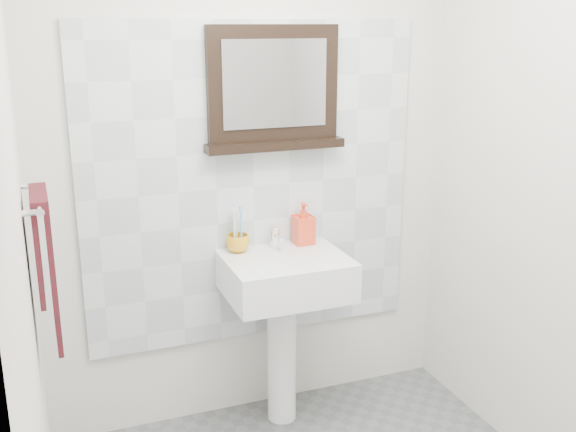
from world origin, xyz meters
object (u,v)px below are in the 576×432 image
(toothbrush_cup, at_px, (238,243))
(framed_mirror, at_px, (273,91))
(hand_towel, at_px, (46,256))
(soap_dispenser, at_px, (303,223))
(pedestal_sink, at_px, (285,294))

(toothbrush_cup, bearing_deg, framed_mirror, 13.97)
(hand_towel, bearing_deg, toothbrush_cup, 30.21)
(toothbrush_cup, height_order, soap_dispenser, soap_dispenser)
(pedestal_sink, height_order, soap_dispenser, soap_dispenser)
(pedestal_sink, distance_m, hand_towel, 1.16)
(pedestal_sink, xyz_separation_m, framed_mirror, (0.02, 0.19, 0.91))
(framed_mirror, height_order, hand_towel, framed_mirror)
(soap_dispenser, distance_m, hand_towel, 1.28)
(framed_mirror, distance_m, hand_towel, 1.26)
(pedestal_sink, relative_size, hand_towel, 1.75)
(pedestal_sink, height_order, toothbrush_cup, pedestal_sink)
(pedestal_sink, xyz_separation_m, hand_towel, (-1.02, -0.35, 0.43))
(hand_towel, bearing_deg, framed_mirror, 27.42)
(soap_dispenser, xyz_separation_m, hand_towel, (-1.17, -0.49, 0.14))
(framed_mirror, bearing_deg, toothbrush_cup, -166.03)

